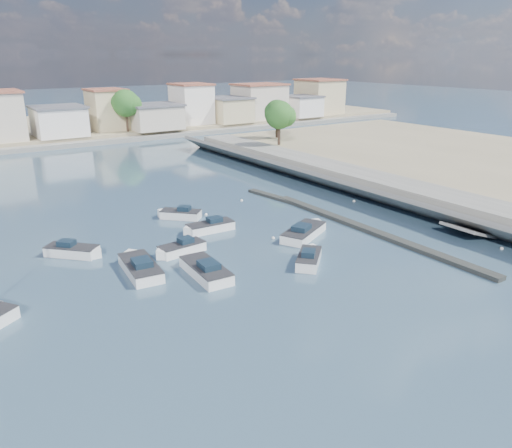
{
  "coord_description": "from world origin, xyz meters",
  "views": [
    {
      "loc": [
        -25.93,
        -19.97,
        15.47
      ],
      "look_at": [
        -2.68,
        14.23,
        1.4
      ],
      "focal_mm": 35.0,
      "sensor_mm": 36.0,
      "label": 1
    }
  ],
  "objects_px": {
    "motorboat_c": "(208,228)",
    "motorboat_e": "(139,267)",
    "motorboat_f": "(179,215)",
    "motorboat_d": "(180,249)",
    "motorboat_g": "(75,251)",
    "motorboat_h": "(305,232)",
    "motorboat_a": "(204,269)",
    "motorboat_b": "(309,258)"
  },
  "relations": [
    {
      "from": "motorboat_c",
      "to": "motorboat_e",
      "type": "height_order",
      "value": "same"
    },
    {
      "from": "motorboat_e",
      "to": "motorboat_f",
      "type": "xyz_separation_m",
      "value": [
        8.14,
        10.12,
        -0.0
      ]
    },
    {
      "from": "motorboat_d",
      "to": "motorboat_g",
      "type": "bearing_deg",
      "value": 148.71
    },
    {
      "from": "motorboat_d",
      "to": "motorboat_h",
      "type": "height_order",
      "value": "same"
    },
    {
      "from": "motorboat_a",
      "to": "motorboat_d",
      "type": "height_order",
      "value": "same"
    },
    {
      "from": "motorboat_a",
      "to": "motorboat_e",
      "type": "bearing_deg",
      "value": 140.35
    },
    {
      "from": "motorboat_d",
      "to": "motorboat_c",
      "type": "bearing_deg",
      "value": 37.24
    },
    {
      "from": "motorboat_b",
      "to": "motorboat_e",
      "type": "height_order",
      "value": "same"
    },
    {
      "from": "motorboat_g",
      "to": "motorboat_f",
      "type": "bearing_deg",
      "value": 20.37
    },
    {
      "from": "motorboat_d",
      "to": "motorboat_f",
      "type": "xyz_separation_m",
      "value": [
        4.07,
        8.6,
        0.0
      ]
    },
    {
      "from": "motorboat_d",
      "to": "motorboat_e",
      "type": "bearing_deg",
      "value": -159.49
    },
    {
      "from": "motorboat_c",
      "to": "motorboat_g",
      "type": "bearing_deg",
      "value": 175.52
    },
    {
      "from": "motorboat_e",
      "to": "motorboat_h",
      "type": "xyz_separation_m",
      "value": [
        15.28,
        -0.93,
        0.0
      ]
    },
    {
      "from": "motorboat_f",
      "to": "motorboat_h",
      "type": "bearing_deg",
      "value": -57.12
    },
    {
      "from": "motorboat_f",
      "to": "motorboat_h",
      "type": "height_order",
      "value": "same"
    },
    {
      "from": "motorboat_b",
      "to": "motorboat_c",
      "type": "relative_size",
      "value": 0.8
    },
    {
      "from": "motorboat_b",
      "to": "motorboat_f",
      "type": "height_order",
      "value": "same"
    },
    {
      "from": "motorboat_c",
      "to": "motorboat_f",
      "type": "xyz_separation_m",
      "value": [
        -0.5,
        5.12,
        -0.0
      ]
    },
    {
      "from": "motorboat_d",
      "to": "motorboat_g",
      "type": "xyz_separation_m",
      "value": [
        -7.24,
        4.4,
        0.0
      ]
    },
    {
      "from": "motorboat_g",
      "to": "motorboat_h",
      "type": "height_order",
      "value": "same"
    },
    {
      "from": "motorboat_f",
      "to": "motorboat_h",
      "type": "relative_size",
      "value": 0.66
    },
    {
      "from": "motorboat_c",
      "to": "motorboat_d",
      "type": "height_order",
      "value": "same"
    },
    {
      "from": "motorboat_e",
      "to": "motorboat_h",
      "type": "height_order",
      "value": "same"
    },
    {
      "from": "motorboat_h",
      "to": "motorboat_c",
      "type": "bearing_deg",
      "value": 138.29
    },
    {
      "from": "motorboat_g",
      "to": "motorboat_h",
      "type": "relative_size",
      "value": 0.7
    },
    {
      "from": "motorboat_c",
      "to": "motorboat_e",
      "type": "relative_size",
      "value": 0.82
    },
    {
      "from": "motorboat_e",
      "to": "motorboat_f",
      "type": "bearing_deg",
      "value": 51.18
    },
    {
      "from": "motorboat_g",
      "to": "motorboat_d",
      "type": "bearing_deg",
      "value": -31.29
    },
    {
      "from": "motorboat_c",
      "to": "motorboat_h",
      "type": "distance_m",
      "value": 8.91
    },
    {
      "from": "motorboat_e",
      "to": "motorboat_h",
      "type": "distance_m",
      "value": 15.31
    },
    {
      "from": "motorboat_a",
      "to": "motorboat_b",
      "type": "bearing_deg",
      "value": -19.06
    },
    {
      "from": "motorboat_a",
      "to": "motorboat_b",
      "type": "distance_m",
      "value": 8.3
    },
    {
      "from": "motorboat_a",
      "to": "motorboat_b",
      "type": "height_order",
      "value": "same"
    },
    {
      "from": "motorboat_b",
      "to": "motorboat_g",
      "type": "bearing_deg",
      "value": 141.51
    },
    {
      "from": "motorboat_e",
      "to": "motorboat_d",
      "type": "bearing_deg",
      "value": 20.51
    },
    {
      "from": "motorboat_b",
      "to": "motorboat_h",
      "type": "distance_m",
      "value": 6.12
    },
    {
      "from": "motorboat_b",
      "to": "motorboat_c",
      "type": "bearing_deg",
      "value": 105.48
    },
    {
      "from": "motorboat_g",
      "to": "motorboat_c",
      "type": "bearing_deg",
      "value": -4.48
    },
    {
      "from": "motorboat_e",
      "to": "motorboat_f",
      "type": "height_order",
      "value": "same"
    },
    {
      "from": "motorboat_a",
      "to": "motorboat_d",
      "type": "distance_m",
      "value": 4.68
    },
    {
      "from": "motorboat_f",
      "to": "motorboat_g",
      "type": "height_order",
      "value": "same"
    },
    {
      "from": "motorboat_a",
      "to": "motorboat_b",
      "type": "xyz_separation_m",
      "value": [
        7.84,
        -2.71,
        -0.0
      ]
    }
  ]
}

